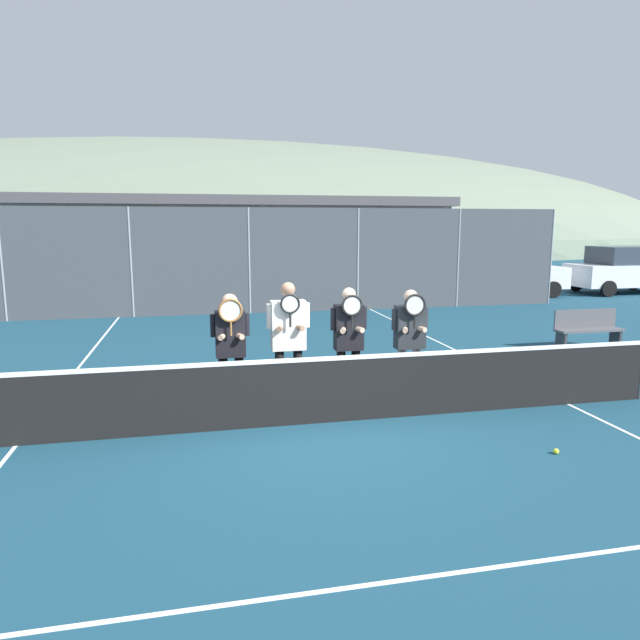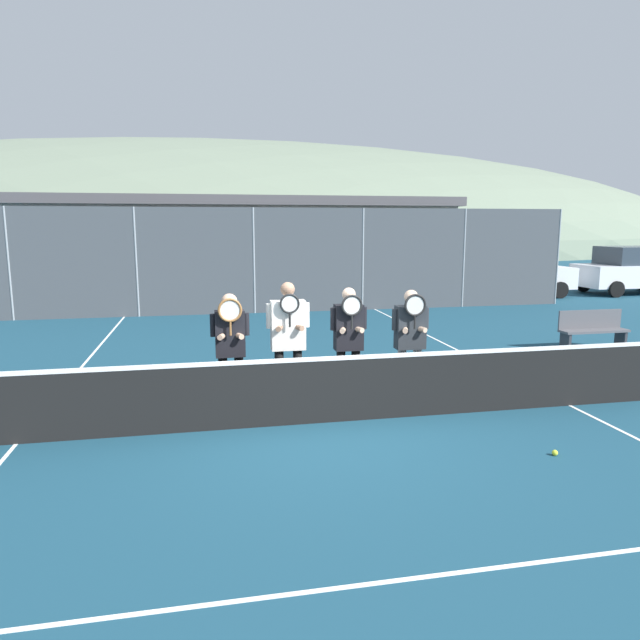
# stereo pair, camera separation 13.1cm
# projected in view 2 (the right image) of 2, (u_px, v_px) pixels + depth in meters

# --- Properties ---
(ground_plane) EXTENTS (120.00, 120.00, 0.00)m
(ground_plane) POSITION_uv_depth(u_px,v_px,m) (319.00, 423.00, 7.69)
(ground_plane) COLOR navy
(hill_distant) EXTENTS (115.24, 64.02, 22.41)m
(hill_distant) POSITION_uv_depth(u_px,v_px,m) (217.00, 248.00, 65.01)
(hill_distant) COLOR slate
(hill_distant) RESTS_ON ground_plane
(clubhouse_building) EXTENTS (21.00, 5.50, 3.73)m
(clubhouse_building) POSITION_uv_depth(u_px,v_px,m) (199.00, 243.00, 23.51)
(clubhouse_building) COLOR beige
(clubhouse_building) RESTS_ON ground_plane
(fence_back) EXTENTS (20.24, 0.06, 3.14)m
(fence_back) POSITION_uv_depth(u_px,v_px,m) (254.00, 261.00, 16.97)
(fence_back) COLOR gray
(fence_back) RESTS_ON ground_plane
(tennis_net) EXTENTS (10.16, 0.09, 1.01)m
(tennis_net) POSITION_uv_depth(u_px,v_px,m) (319.00, 389.00, 7.61)
(tennis_net) COLOR gray
(tennis_net) RESTS_ON ground_plane
(court_line_left_sideline) EXTENTS (0.05, 16.00, 0.01)m
(court_line_left_sideline) POSITION_uv_depth(u_px,v_px,m) (71.00, 379.00, 9.84)
(court_line_left_sideline) COLOR white
(court_line_left_sideline) RESTS_ON ground_plane
(court_line_right_sideline) EXTENTS (0.05, 16.00, 0.01)m
(court_line_right_sideline) POSITION_uv_depth(u_px,v_px,m) (476.00, 359.00, 11.32)
(court_line_right_sideline) COLOR white
(court_line_right_sideline) RESTS_ON ground_plane
(court_line_service_near) EXTENTS (7.55, 0.05, 0.01)m
(court_line_service_near) POSITION_uv_depth(u_px,v_px,m) (411.00, 579.00, 4.30)
(court_line_service_near) COLOR white
(court_line_service_near) RESTS_ON ground_plane
(player_leftmost) EXTENTS (0.54, 0.34, 1.70)m
(player_leftmost) POSITION_uv_depth(u_px,v_px,m) (230.00, 342.00, 7.96)
(player_leftmost) COLOR black
(player_leftmost) RESTS_ON ground_plane
(player_center_left) EXTENTS (0.62, 0.34, 1.85)m
(player_center_left) POSITION_uv_depth(u_px,v_px,m) (288.00, 335.00, 8.07)
(player_center_left) COLOR black
(player_center_left) RESTS_ON ground_plane
(player_center_right) EXTENTS (0.54, 0.34, 1.75)m
(player_center_right) POSITION_uv_depth(u_px,v_px,m) (349.00, 338.00, 8.26)
(player_center_right) COLOR black
(player_center_right) RESTS_ON ground_plane
(player_rightmost) EXTENTS (0.57, 0.34, 1.70)m
(player_rightmost) POSITION_uv_depth(u_px,v_px,m) (410.00, 336.00, 8.47)
(player_rightmost) COLOR white
(player_rightmost) RESTS_ON ground_plane
(car_far_left) EXTENTS (4.44, 1.98, 1.70)m
(car_far_left) POSITION_uv_depth(u_px,v_px,m) (78.00, 282.00, 17.79)
(car_far_left) COLOR black
(car_far_left) RESTS_ON ground_plane
(car_left_of_center) EXTENTS (4.53, 1.91, 1.80)m
(car_left_of_center) POSITION_uv_depth(u_px,v_px,m) (244.00, 277.00, 18.96)
(car_left_of_center) COLOR #B2B7BC
(car_left_of_center) RESTS_ON ground_plane
(car_center) EXTENTS (4.13, 2.03, 1.72)m
(car_center) POSITION_uv_depth(u_px,v_px,m) (387.00, 275.00, 20.24)
(car_center) COLOR #285638
(car_center) RESTS_ON ground_plane
(car_right_of_center) EXTENTS (4.22, 1.92, 1.72)m
(car_right_of_center) POSITION_uv_depth(u_px,v_px,m) (514.00, 273.00, 21.09)
(car_right_of_center) COLOR silver
(car_right_of_center) RESTS_ON ground_plane
(car_far_right) EXTENTS (4.09, 2.02, 1.81)m
(car_far_right) POSITION_uv_depth(u_px,v_px,m) (631.00, 270.00, 21.90)
(car_far_right) COLOR silver
(car_far_right) RESTS_ON ground_plane
(bench_courtside) EXTENTS (1.48, 0.36, 0.85)m
(bench_courtside) POSITION_uv_depth(u_px,v_px,m) (592.00, 329.00, 12.08)
(bench_courtside) COLOR #515156
(bench_courtside) RESTS_ON ground_plane
(tennis_ball_on_court) EXTENTS (0.07, 0.07, 0.07)m
(tennis_ball_on_court) POSITION_uv_depth(u_px,v_px,m) (555.00, 453.00, 6.60)
(tennis_ball_on_court) COLOR #CCDB33
(tennis_ball_on_court) RESTS_ON ground_plane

